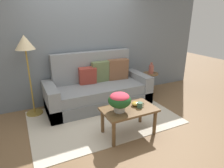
{
  "coord_description": "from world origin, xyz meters",
  "views": [
    {
      "loc": [
        -1.36,
        -3.01,
        1.92
      ],
      "look_at": [
        0.16,
        0.07,
        0.7
      ],
      "focal_mm": 31.27,
      "sensor_mm": 36.0,
      "label": 1
    }
  ],
  "objects_px": {
    "couch": "(98,89)",
    "table_vase": "(151,69)",
    "potted_plant": "(120,100)",
    "snack_bowl": "(136,104)",
    "floor_lamp": "(26,50)",
    "coffee_mug": "(140,105)",
    "coffee_table": "(129,113)",
    "side_table": "(150,79)"
  },
  "relations": [
    {
      "from": "couch",
      "to": "table_vase",
      "type": "distance_m",
      "value": 1.45
    },
    {
      "from": "coffee_mug",
      "to": "snack_bowl",
      "type": "relative_size",
      "value": 0.96
    },
    {
      "from": "table_vase",
      "to": "floor_lamp",
      "type": "bearing_deg",
      "value": 176.75
    },
    {
      "from": "potted_plant",
      "to": "coffee_mug",
      "type": "distance_m",
      "value": 0.4
    },
    {
      "from": "couch",
      "to": "coffee_table",
      "type": "relative_size",
      "value": 2.55
    },
    {
      "from": "couch",
      "to": "potted_plant",
      "type": "bearing_deg",
      "value": -97.8
    },
    {
      "from": "floor_lamp",
      "to": "snack_bowl",
      "type": "bearing_deg",
      "value": -42.93
    },
    {
      "from": "snack_bowl",
      "to": "floor_lamp",
      "type": "bearing_deg",
      "value": 137.07
    },
    {
      "from": "floor_lamp",
      "to": "table_vase",
      "type": "xyz_separation_m",
      "value": [
        2.78,
        -0.16,
        -0.65
      ]
    },
    {
      "from": "couch",
      "to": "floor_lamp",
      "type": "xyz_separation_m",
      "value": [
        -1.36,
        0.14,
        0.96
      ]
    },
    {
      "from": "couch",
      "to": "coffee_mug",
      "type": "height_order",
      "value": "couch"
    },
    {
      "from": "coffee_mug",
      "to": "table_vase",
      "type": "height_order",
      "value": "table_vase"
    },
    {
      "from": "side_table",
      "to": "snack_bowl",
      "type": "relative_size",
      "value": 3.81
    },
    {
      "from": "floor_lamp",
      "to": "coffee_mug",
      "type": "xyz_separation_m",
      "value": [
        1.55,
        -1.5,
        -0.8
      ]
    },
    {
      "from": "coffee_mug",
      "to": "coffee_table",
      "type": "bearing_deg",
      "value": 166.15
    },
    {
      "from": "side_table",
      "to": "coffee_mug",
      "type": "relative_size",
      "value": 3.96
    },
    {
      "from": "snack_bowl",
      "to": "table_vase",
      "type": "height_order",
      "value": "table_vase"
    },
    {
      "from": "floor_lamp",
      "to": "coffee_table",
      "type": "bearing_deg",
      "value": -46.74
    },
    {
      "from": "coffee_table",
      "to": "floor_lamp",
      "type": "relative_size",
      "value": 0.56
    },
    {
      "from": "coffee_table",
      "to": "snack_bowl",
      "type": "bearing_deg",
      "value": 13.31
    },
    {
      "from": "side_table",
      "to": "potted_plant",
      "type": "xyz_separation_m",
      "value": [
        -1.6,
        -1.32,
        0.29
      ]
    },
    {
      "from": "coffee_table",
      "to": "side_table",
      "type": "distance_m",
      "value": 1.93
    },
    {
      "from": "table_vase",
      "to": "potted_plant",
      "type": "bearing_deg",
      "value": -140.61
    },
    {
      "from": "coffee_mug",
      "to": "table_vase",
      "type": "xyz_separation_m",
      "value": [
        1.23,
        1.34,
        0.14
      ]
    },
    {
      "from": "side_table",
      "to": "potted_plant",
      "type": "distance_m",
      "value": 2.1
    },
    {
      "from": "couch",
      "to": "snack_bowl",
      "type": "relative_size",
      "value": 15.82
    },
    {
      "from": "couch",
      "to": "potted_plant",
      "type": "height_order",
      "value": "couch"
    },
    {
      "from": "potted_plant",
      "to": "coffee_mug",
      "type": "bearing_deg",
      "value": -4.56
    },
    {
      "from": "side_table",
      "to": "snack_bowl",
      "type": "height_order",
      "value": "side_table"
    },
    {
      "from": "floor_lamp",
      "to": "table_vase",
      "type": "relative_size",
      "value": 5.78
    },
    {
      "from": "table_vase",
      "to": "side_table",
      "type": "bearing_deg",
      "value": 60.4
    },
    {
      "from": "potted_plant",
      "to": "table_vase",
      "type": "height_order",
      "value": "table_vase"
    },
    {
      "from": "side_table",
      "to": "coffee_mug",
      "type": "distance_m",
      "value": 1.84
    },
    {
      "from": "potted_plant",
      "to": "snack_bowl",
      "type": "relative_size",
      "value": 2.54
    },
    {
      "from": "coffee_mug",
      "to": "floor_lamp",
      "type": "bearing_deg",
      "value": 135.98
    },
    {
      "from": "floor_lamp",
      "to": "potted_plant",
      "type": "height_order",
      "value": "floor_lamp"
    },
    {
      "from": "coffee_table",
      "to": "potted_plant",
      "type": "bearing_deg",
      "value": -175.15
    },
    {
      "from": "couch",
      "to": "coffee_mug",
      "type": "bearing_deg",
      "value": -82.19
    },
    {
      "from": "snack_bowl",
      "to": "potted_plant",
      "type": "bearing_deg",
      "value": -171.24
    },
    {
      "from": "table_vase",
      "to": "snack_bowl",
      "type": "bearing_deg",
      "value": -134.95
    },
    {
      "from": "floor_lamp",
      "to": "coffee_mug",
      "type": "height_order",
      "value": "floor_lamp"
    },
    {
      "from": "couch",
      "to": "table_vase",
      "type": "relative_size",
      "value": 8.27
    }
  ]
}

